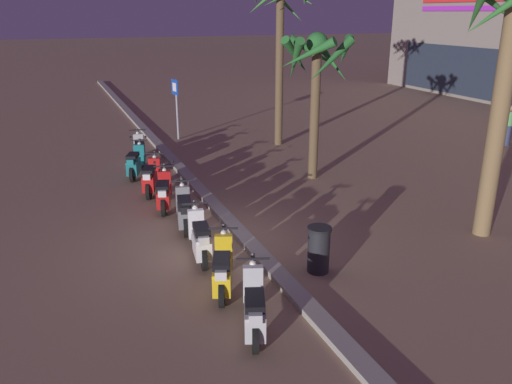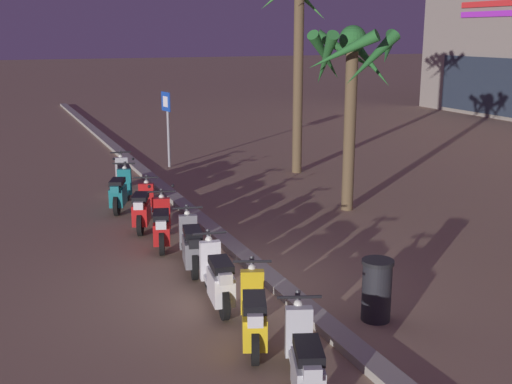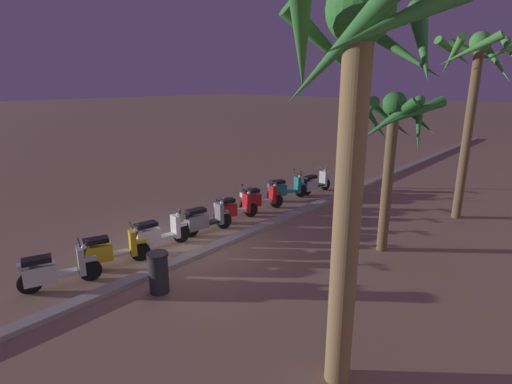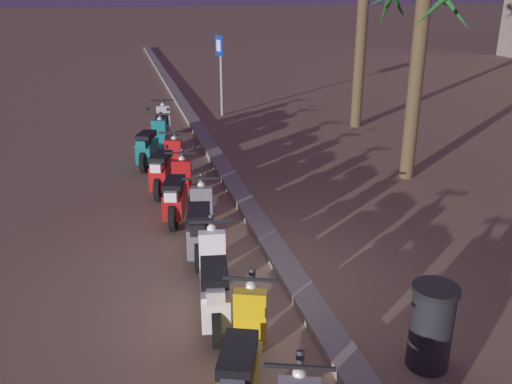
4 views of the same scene
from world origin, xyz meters
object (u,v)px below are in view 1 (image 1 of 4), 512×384
object	(u,v)px
palm_tree_far_corner	(316,67)
palm_tree_near_sign	(511,40)
crossing_sign	(176,102)
litter_bin	(319,249)
scooter_red_last_in_row	(164,193)
scooter_white_far_back	(200,239)
scooter_red_lead_nearest	(151,178)
pedestrian_strolling_near_curb	(509,125)
scooter_yellow_second_in_line	(223,270)
scooter_grey_tail_end	(184,211)
scooter_silver_mid_front	(254,308)
palm_tree_by_mall_entrance	(280,15)
scooter_teal_mid_centre	(136,163)

from	to	relation	value
palm_tree_far_corner	palm_tree_near_sign	bearing A→B (deg)	17.20
crossing_sign	litter_bin	world-z (taller)	crossing_sign
scooter_red_last_in_row	scooter_white_far_back	world-z (taller)	scooter_red_last_in_row
scooter_red_lead_nearest	pedestrian_strolling_near_curb	bearing A→B (deg)	92.32
scooter_yellow_second_in_line	crossing_sign	distance (m)	12.56
scooter_white_far_back	scooter_grey_tail_end	bearing A→B (deg)	176.63
scooter_silver_mid_front	scooter_yellow_second_in_line	bearing A→B (deg)	-177.75
crossing_sign	palm_tree_far_corner	world-z (taller)	palm_tree_far_corner
scooter_yellow_second_in_line	palm_tree_by_mall_entrance	size ratio (longest dim) A/B	0.28
scooter_white_far_back	scooter_silver_mid_front	size ratio (longest dim) A/B	1.04
palm_tree_by_mall_entrance	scooter_white_far_back	bearing A→B (deg)	-33.31
scooter_white_far_back	pedestrian_strolling_near_curb	distance (m)	14.72
palm_tree_near_sign	litter_bin	distance (m)	5.91
scooter_red_lead_nearest	crossing_sign	bearing A→B (deg)	159.95
scooter_red_last_in_row	palm_tree_far_corner	xyz separation A→B (m)	(-1.02, 4.90, 2.95)
scooter_yellow_second_in_line	litter_bin	xyz separation A→B (m)	(-0.07, 2.02, 0.03)
palm_tree_far_corner	litter_bin	bearing A→B (deg)	-26.75
scooter_teal_mid_centre	palm_tree_near_sign	xyz separation A→B (m)	(7.48, 6.76, 3.90)
scooter_yellow_second_in_line	crossing_sign	world-z (taller)	crossing_sign
scooter_red_lead_nearest	scooter_grey_tail_end	xyz separation A→B (m)	(2.85, 0.22, 0.00)
scooter_yellow_second_in_line	palm_tree_far_corner	world-z (taller)	palm_tree_far_corner
palm_tree_near_sign	pedestrian_strolling_near_curb	bearing A→B (deg)	130.64
scooter_red_last_in_row	palm_tree_by_mall_entrance	world-z (taller)	palm_tree_by_mall_entrance
crossing_sign	palm_tree_near_sign	distance (m)	13.09
scooter_teal_mid_centre	scooter_grey_tail_end	xyz separation A→B (m)	(4.61, 0.37, 0.01)
scooter_silver_mid_front	scooter_red_lead_nearest	bearing A→B (deg)	-178.57
scooter_yellow_second_in_line	crossing_sign	bearing A→B (deg)	169.98
scooter_teal_mid_centre	crossing_sign	world-z (taller)	crossing_sign
scooter_white_far_back	scooter_silver_mid_front	bearing A→B (deg)	1.29
scooter_red_lead_nearest	palm_tree_by_mall_entrance	distance (m)	8.27
palm_tree_by_mall_entrance	palm_tree_far_corner	size ratio (longest dim) A/B	1.40
scooter_red_last_in_row	pedestrian_strolling_near_curb	size ratio (longest dim) A/B	1.10
scooter_white_far_back	palm_tree_near_sign	world-z (taller)	palm_tree_near_sign
scooter_red_lead_nearest	scooter_white_far_back	bearing A→B (deg)	1.52
scooter_red_lead_nearest	litter_bin	xyz separation A→B (m)	(5.93, 2.15, 0.03)
scooter_grey_tail_end	palm_tree_near_sign	size ratio (longest dim) A/B	0.29
palm_tree_near_sign	pedestrian_strolling_near_curb	world-z (taller)	palm_tree_near_sign
scooter_silver_mid_front	palm_tree_near_sign	distance (m)	7.71
scooter_white_far_back	scooter_yellow_second_in_line	size ratio (longest dim) A/B	1.05
palm_tree_near_sign	litter_bin	world-z (taller)	palm_tree_near_sign
palm_tree_far_corner	litter_bin	world-z (taller)	palm_tree_far_corner
scooter_grey_tail_end	litter_bin	size ratio (longest dim) A/B	1.81
scooter_red_lead_nearest	scooter_white_far_back	xyz separation A→B (m)	(4.55, 0.12, 0.00)
scooter_teal_mid_centre	pedestrian_strolling_near_curb	bearing A→B (deg)	85.11
scooter_silver_mid_front	palm_tree_near_sign	world-z (taller)	palm_tree_near_sign
scooter_white_far_back	palm_tree_far_corner	xyz separation A→B (m)	(-4.18, 4.84, 2.93)
palm_tree_far_corner	litter_bin	xyz separation A→B (m)	(5.57, -2.81, -2.91)
scooter_red_lead_nearest	pedestrian_strolling_near_curb	size ratio (longest dim) A/B	1.12
palm_tree_by_mall_entrance	scooter_yellow_second_in_line	bearing A→B (deg)	-29.29
scooter_white_far_back	scooter_silver_mid_front	world-z (taller)	same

